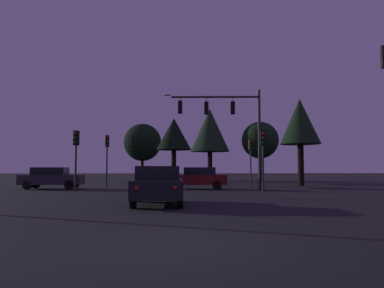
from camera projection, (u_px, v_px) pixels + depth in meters
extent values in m
plane|color=black|center=(177.00, 185.00, 31.19)|extent=(168.00, 168.00, 0.00)
cylinder|color=#232326|center=(259.00, 139.00, 24.95)|extent=(0.20, 0.20, 6.92)
cylinder|color=#232326|center=(215.00, 97.00, 25.19)|extent=(6.10, 0.48, 0.14)
ellipsoid|color=#F4EACC|center=(167.00, 95.00, 25.25)|extent=(0.56, 0.28, 0.16)
cylinder|color=#232326|center=(233.00, 99.00, 25.17)|extent=(0.05, 0.05, 0.32)
cube|color=black|center=(233.00, 108.00, 25.13)|extent=(0.31, 0.26, 0.90)
sphere|color=red|center=(232.00, 104.00, 25.29)|extent=(0.18, 0.18, 0.18)
sphere|color=#56380C|center=(232.00, 108.00, 25.27)|extent=(0.18, 0.18, 0.18)
sphere|color=#0C4219|center=(233.00, 112.00, 25.25)|extent=(0.18, 0.18, 0.18)
cylinder|color=#232326|center=(206.00, 99.00, 25.19)|extent=(0.05, 0.05, 0.33)
cube|color=black|center=(206.00, 108.00, 25.15)|extent=(0.31, 0.26, 0.90)
sphere|color=red|center=(206.00, 104.00, 25.31)|extent=(0.18, 0.18, 0.18)
sphere|color=#56380C|center=(206.00, 108.00, 25.29)|extent=(0.18, 0.18, 0.18)
sphere|color=#0C4219|center=(206.00, 112.00, 25.27)|extent=(0.18, 0.18, 0.18)
cylinder|color=#232326|center=(180.00, 99.00, 25.22)|extent=(0.05, 0.05, 0.26)
cube|color=black|center=(180.00, 107.00, 25.18)|extent=(0.31, 0.26, 0.90)
sphere|color=red|center=(180.00, 103.00, 25.33)|extent=(0.18, 0.18, 0.18)
sphere|color=#56380C|center=(180.00, 107.00, 25.32)|extent=(0.18, 0.18, 0.18)
sphere|color=#0C4219|center=(180.00, 111.00, 25.30)|extent=(0.18, 0.18, 0.18)
cylinder|color=#232326|center=(263.00, 168.00, 22.49)|extent=(0.12, 0.12, 2.88)
cube|color=black|center=(263.00, 138.00, 22.62)|extent=(0.32, 0.26, 0.90)
sphere|color=red|center=(263.00, 134.00, 22.50)|extent=(0.18, 0.18, 0.18)
sphere|color=#56380C|center=(263.00, 138.00, 22.48)|extent=(0.18, 0.18, 0.18)
sphere|color=#0C4219|center=(263.00, 142.00, 22.46)|extent=(0.18, 0.18, 0.18)
cylinder|color=#232326|center=(107.00, 167.00, 27.82)|extent=(0.12, 0.12, 3.11)
cube|color=black|center=(107.00, 141.00, 27.96)|extent=(0.36, 0.32, 0.90)
sphere|color=red|center=(107.00, 137.00, 27.84)|extent=(0.18, 0.18, 0.18)
sphere|color=#56380C|center=(107.00, 141.00, 27.82)|extent=(0.18, 0.18, 0.18)
sphere|color=#0C4219|center=(107.00, 145.00, 27.81)|extent=(0.18, 0.18, 0.18)
cylinder|color=#232326|center=(76.00, 169.00, 21.92)|extent=(0.12, 0.12, 2.84)
cube|color=black|center=(76.00, 138.00, 22.05)|extent=(0.35, 0.31, 0.90)
sphere|color=red|center=(75.00, 133.00, 21.93)|extent=(0.18, 0.18, 0.18)
sphere|color=#56380C|center=(75.00, 138.00, 21.91)|extent=(0.18, 0.18, 0.18)
sphere|color=#0C4219|center=(75.00, 142.00, 21.89)|extent=(0.18, 0.18, 0.18)
cylinder|color=#232326|center=(251.00, 168.00, 30.68)|extent=(0.12, 0.12, 3.01)
cube|color=black|center=(251.00, 145.00, 30.82)|extent=(0.36, 0.32, 0.90)
sphere|color=red|center=(251.00, 141.00, 30.71)|extent=(0.18, 0.18, 0.18)
sphere|color=#56380C|center=(251.00, 145.00, 30.69)|extent=(0.18, 0.18, 0.18)
sphere|color=#0C4219|center=(251.00, 148.00, 30.67)|extent=(0.18, 0.18, 0.18)
cube|color=black|center=(159.00, 188.00, 14.29)|extent=(1.89, 3.96, 0.68)
cube|color=black|center=(159.00, 173.00, 14.18)|extent=(1.62, 2.14, 0.52)
cylinder|color=black|center=(140.00, 194.00, 15.53)|extent=(0.20, 0.64, 0.64)
cylinder|color=black|center=(179.00, 194.00, 15.60)|extent=(0.20, 0.64, 0.64)
cylinder|color=black|center=(133.00, 199.00, 12.92)|extent=(0.20, 0.64, 0.64)
cylinder|color=black|center=(180.00, 199.00, 13.00)|extent=(0.20, 0.64, 0.64)
sphere|color=red|center=(136.00, 188.00, 12.28)|extent=(0.14, 0.14, 0.14)
sphere|color=red|center=(175.00, 188.00, 12.34)|extent=(0.14, 0.14, 0.14)
cube|color=#4C0F0F|center=(198.00, 180.00, 25.32)|extent=(4.16, 2.12, 0.68)
cube|color=black|center=(200.00, 171.00, 25.35)|extent=(2.30, 1.71, 0.52)
cylinder|color=black|center=(178.00, 185.00, 24.58)|extent=(0.66, 0.26, 0.64)
cylinder|color=black|center=(180.00, 184.00, 26.14)|extent=(0.66, 0.26, 0.64)
cylinder|color=black|center=(217.00, 185.00, 24.45)|extent=(0.66, 0.26, 0.64)
cylinder|color=black|center=(217.00, 184.00, 26.01)|extent=(0.66, 0.26, 0.64)
sphere|color=red|center=(227.00, 178.00, 24.62)|extent=(0.14, 0.14, 0.14)
sphere|color=red|center=(226.00, 178.00, 25.85)|extent=(0.14, 0.14, 0.14)
cube|color=#232328|center=(52.00, 180.00, 25.43)|extent=(4.24, 1.95, 0.68)
cube|color=black|center=(50.00, 171.00, 25.46)|extent=(2.31, 1.63, 0.52)
cylinder|color=black|center=(75.00, 184.00, 26.31)|extent=(0.65, 0.22, 0.64)
cylinder|color=black|center=(69.00, 185.00, 24.72)|extent=(0.65, 0.22, 0.64)
cylinder|color=black|center=(36.00, 184.00, 26.10)|extent=(0.65, 0.22, 0.64)
cylinder|color=black|center=(27.00, 185.00, 24.51)|extent=(0.65, 0.22, 0.64)
sphere|color=red|center=(25.00, 178.00, 25.91)|extent=(0.14, 0.14, 0.14)
sphere|color=red|center=(18.00, 178.00, 24.65)|extent=(0.14, 0.14, 0.14)
cylinder|color=black|center=(142.00, 168.00, 46.75)|extent=(0.36, 0.36, 3.14)
sphere|color=black|center=(143.00, 142.00, 46.97)|extent=(4.88, 4.88, 4.88)
cylinder|color=black|center=(301.00, 165.00, 30.42)|extent=(0.51, 0.51, 3.50)
cone|color=black|center=(300.00, 121.00, 30.67)|extent=(3.39, 3.39, 3.89)
cylinder|color=black|center=(210.00, 167.00, 37.46)|extent=(0.50, 0.50, 3.20)
cone|color=black|center=(210.00, 130.00, 37.72)|extent=(4.07, 4.07, 4.51)
cylinder|color=black|center=(260.00, 168.00, 36.18)|extent=(0.47, 0.47, 3.00)
sphere|color=black|center=(260.00, 140.00, 36.38)|extent=(3.72, 3.72, 3.72)
cylinder|color=black|center=(174.00, 168.00, 30.45)|extent=(0.40, 0.40, 3.01)
cone|color=black|center=(174.00, 134.00, 30.65)|extent=(2.98, 2.98, 2.71)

